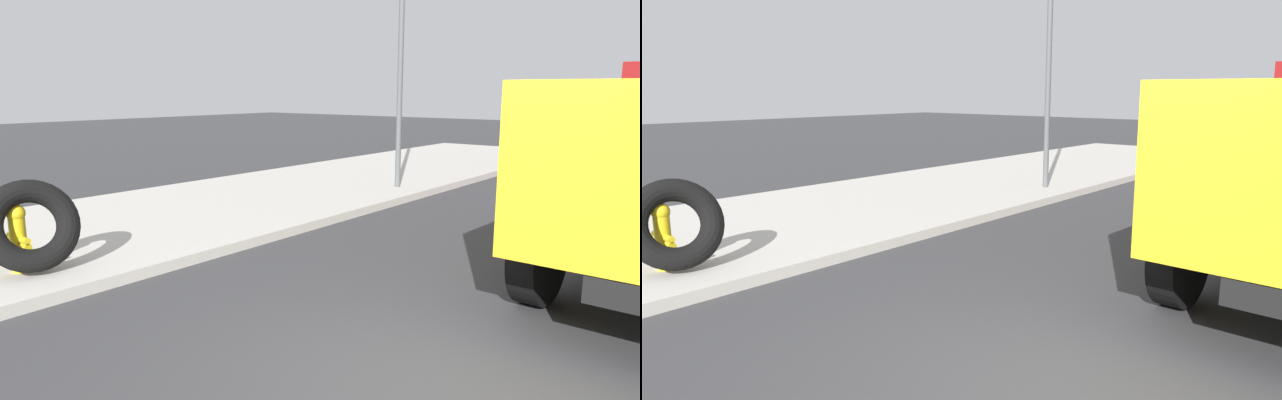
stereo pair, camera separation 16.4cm
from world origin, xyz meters
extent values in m
plane|color=#38383A|center=(0.00, 0.00, 0.00)|extent=(80.00, 80.00, 0.00)
cube|color=#BCB7AD|center=(0.00, 6.50, 0.07)|extent=(36.00, 5.00, 0.15)
cylinder|color=yellow|center=(-0.84, 5.02, 0.48)|extent=(0.19, 0.19, 0.67)
sphere|color=yellow|center=(-0.84, 5.02, 0.87)|extent=(0.22, 0.22, 0.22)
cylinder|color=yellow|center=(-0.84, 4.85, 0.56)|extent=(0.08, 0.15, 0.08)
cylinder|color=yellow|center=(-0.84, 5.19, 0.56)|extent=(0.08, 0.15, 0.08)
cylinder|color=yellow|center=(-0.84, 4.85, 0.48)|extent=(0.10, 0.15, 0.10)
torus|color=black|center=(-0.75, 4.86, 0.73)|extent=(1.25, 0.90, 1.16)
cylinder|color=black|center=(2.43, -0.05, 0.55)|extent=(1.11, 0.34, 1.10)
cylinder|color=black|center=(13.55, 1.42, 0.55)|extent=(1.11, 0.34, 1.10)
cylinder|color=#595B5E|center=(7.36, 4.74, 2.77)|extent=(0.12, 0.12, 5.23)
camera|label=1|loc=(-3.75, -1.99, 2.32)|focal=32.29mm
camera|label=2|loc=(-3.65, -2.12, 2.32)|focal=32.29mm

